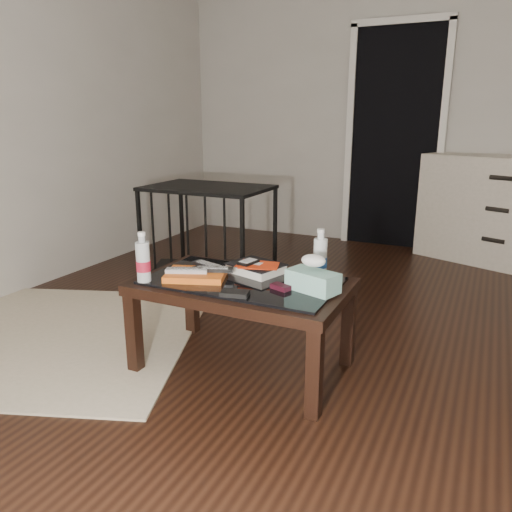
{
  "coord_description": "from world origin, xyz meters",
  "views": [
    {
      "loc": [
        0.47,
        -2.38,
        1.22
      ],
      "look_at": [
        -0.54,
        -0.24,
        0.55
      ],
      "focal_mm": 35.0,
      "sensor_mm": 36.0,
      "label": 1
    }
  ],
  "objects_px": {
    "tissue_box": "(313,281)",
    "water_bottle_left": "(143,257)",
    "dresser": "(497,210)",
    "textbook": "(256,268)",
    "coffee_table": "(242,292)",
    "pet_crate": "(209,249)",
    "water_bottle_right": "(320,253)"
  },
  "relations": [
    {
      "from": "tissue_box",
      "to": "water_bottle_left",
      "type": "bearing_deg",
      "value": -146.23
    },
    {
      "from": "dresser",
      "to": "textbook",
      "type": "relative_size",
      "value": 5.2
    },
    {
      "from": "coffee_table",
      "to": "dresser",
      "type": "relative_size",
      "value": 0.77
    },
    {
      "from": "pet_crate",
      "to": "textbook",
      "type": "xyz_separation_m",
      "value": [
        0.9,
        -1.05,
        0.25
      ]
    },
    {
      "from": "dresser",
      "to": "tissue_box",
      "type": "bearing_deg",
      "value": -84.16
    },
    {
      "from": "water_bottle_right",
      "to": "textbook",
      "type": "bearing_deg",
      "value": -167.49
    },
    {
      "from": "coffee_table",
      "to": "water_bottle_left",
      "type": "height_order",
      "value": "water_bottle_left"
    },
    {
      "from": "dresser",
      "to": "water_bottle_right",
      "type": "height_order",
      "value": "dresser"
    },
    {
      "from": "textbook",
      "to": "water_bottle_right",
      "type": "height_order",
      "value": "water_bottle_right"
    },
    {
      "from": "water_bottle_right",
      "to": "water_bottle_left",
      "type": "bearing_deg",
      "value": -150.21
    },
    {
      "from": "textbook",
      "to": "water_bottle_right",
      "type": "distance_m",
      "value": 0.33
    },
    {
      "from": "coffee_table",
      "to": "water_bottle_right",
      "type": "distance_m",
      "value": 0.42
    },
    {
      "from": "dresser",
      "to": "water_bottle_left",
      "type": "xyz_separation_m",
      "value": [
        -1.5,
        -2.81,
        0.13
      ]
    },
    {
      "from": "dresser",
      "to": "pet_crate",
      "type": "height_order",
      "value": "dresser"
    },
    {
      "from": "tissue_box",
      "to": "water_bottle_right",
      "type": "bearing_deg",
      "value": 117.93
    },
    {
      "from": "coffee_table",
      "to": "textbook",
      "type": "height_order",
      "value": "textbook"
    },
    {
      "from": "water_bottle_left",
      "to": "tissue_box",
      "type": "height_order",
      "value": "water_bottle_left"
    },
    {
      "from": "coffee_table",
      "to": "water_bottle_right",
      "type": "xyz_separation_m",
      "value": [
        0.32,
        0.2,
        0.18
      ]
    },
    {
      "from": "water_bottle_left",
      "to": "tissue_box",
      "type": "distance_m",
      "value": 0.8
    },
    {
      "from": "pet_crate",
      "to": "water_bottle_left",
      "type": "xyz_separation_m",
      "value": [
        0.48,
        -1.4,
        0.35
      ]
    },
    {
      "from": "coffee_table",
      "to": "textbook",
      "type": "relative_size",
      "value": 4.0
    },
    {
      "from": "water_bottle_left",
      "to": "tissue_box",
      "type": "bearing_deg",
      "value": 15.63
    },
    {
      "from": "coffee_table",
      "to": "water_bottle_right",
      "type": "bearing_deg",
      "value": 31.87
    },
    {
      "from": "water_bottle_left",
      "to": "textbook",
      "type": "bearing_deg",
      "value": 39.68
    },
    {
      "from": "dresser",
      "to": "water_bottle_right",
      "type": "bearing_deg",
      "value": -86.19
    },
    {
      "from": "water_bottle_left",
      "to": "water_bottle_right",
      "type": "distance_m",
      "value": 0.84
    },
    {
      "from": "textbook",
      "to": "tissue_box",
      "type": "distance_m",
      "value": 0.37
    },
    {
      "from": "dresser",
      "to": "textbook",
      "type": "xyz_separation_m",
      "value": [
        -1.08,
        -2.46,
        0.03
      ]
    },
    {
      "from": "water_bottle_left",
      "to": "tissue_box",
      "type": "xyz_separation_m",
      "value": [
        0.76,
        0.21,
        -0.07
      ]
    },
    {
      "from": "coffee_table",
      "to": "dresser",
      "type": "bearing_deg",
      "value": 67.22
    },
    {
      "from": "coffee_table",
      "to": "tissue_box",
      "type": "bearing_deg",
      "value": -0.78
    },
    {
      "from": "dresser",
      "to": "pet_crate",
      "type": "bearing_deg",
      "value": -122.74
    }
  ]
}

